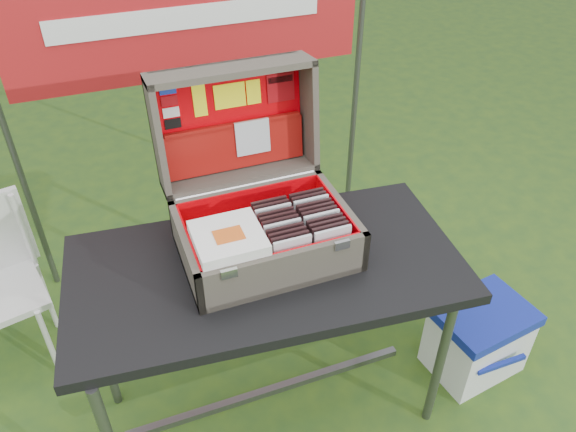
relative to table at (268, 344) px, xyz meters
name	(u,v)px	position (x,y,z in m)	size (l,w,h in m)	color
ground	(278,399)	(0.04, 0.03, -0.41)	(80.00, 80.00, 0.00)	#294B1E
table	(268,344)	(0.00, 0.00, 0.00)	(1.31, 0.66, 0.82)	black
table_top	(266,268)	(0.00, 0.00, 0.39)	(1.31, 0.66, 0.04)	black
table_leg_fr	(442,356)	(0.60, -0.27, -0.02)	(0.04, 0.04, 0.78)	#59595B
table_leg_bl	(100,340)	(-0.60, 0.27, -0.02)	(0.04, 0.04, 0.78)	#59595B
table_leg_br	(375,266)	(0.60, 0.27, -0.02)	(0.04, 0.04, 0.78)	#59595B
table_brace	(270,391)	(0.00, 0.00, -0.29)	(1.16, 0.03, 0.03)	#59595B
suitcase	(258,178)	(0.02, 0.11, 0.68)	(0.56, 0.56, 0.54)	#605A4D
suitcase_base_bottom	(266,250)	(0.02, 0.05, 0.42)	(0.56, 0.40, 0.02)	#605A4D
suitcase_base_wall_front	(286,272)	(0.02, -0.14, 0.49)	(0.56, 0.02, 0.15)	#605A4D
suitcase_base_wall_back	(249,204)	(0.02, 0.24, 0.49)	(0.56, 0.02, 0.15)	#605A4D
suitcase_base_wall_left	(186,255)	(-0.25, 0.05, 0.49)	(0.02, 0.40, 0.15)	#605A4D
suitcase_base_wall_right	(340,218)	(0.29, 0.05, 0.49)	(0.02, 0.40, 0.15)	#605A4D
suitcase_liner_floor	(266,247)	(0.02, 0.05, 0.44)	(0.52, 0.36, 0.01)	red
suitcase_latch_left	(229,273)	(-0.16, -0.15, 0.55)	(0.05, 0.01, 0.03)	silver
suitcase_latch_right	(342,245)	(0.20, -0.15, 0.55)	(0.05, 0.01, 0.03)	silver
suitcase_hinge	(247,185)	(0.02, 0.25, 0.56)	(0.02, 0.02, 0.51)	silver
suitcase_lid_back	(231,118)	(0.02, 0.42, 0.74)	(0.56, 0.40, 0.02)	#605A4D
suitcase_lid_rim_far	(230,70)	(0.02, 0.38, 0.94)	(0.56, 0.02, 0.15)	#605A4D
suitcase_lid_rim_near	(241,174)	(0.02, 0.33, 0.56)	(0.56, 0.02, 0.15)	#605A4D
suitcase_lid_rim_left	(157,138)	(-0.25, 0.35, 0.75)	(0.02, 0.40, 0.15)	#605A4D
suitcase_lid_rim_right	(308,112)	(0.29, 0.35, 0.75)	(0.02, 0.40, 0.15)	#605A4D
suitcase_lid_liner	(232,120)	(0.02, 0.40, 0.75)	(0.52, 0.35, 0.01)	red
suitcase_liner_wall_front	(284,267)	(0.02, -0.12, 0.50)	(0.52, 0.01, 0.13)	red
suitcase_liner_wall_back	(250,204)	(0.02, 0.23, 0.50)	(0.52, 0.01, 0.13)	red
suitcase_liner_wall_left	(190,251)	(-0.24, 0.05, 0.50)	(0.01, 0.36, 0.13)	red
suitcase_liner_wall_right	(336,217)	(0.28, 0.05, 0.50)	(0.01, 0.36, 0.13)	red
suitcase_lid_pocket	(236,146)	(0.02, 0.37, 0.66)	(0.50, 0.16, 0.03)	maroon
suitcase_pocket_edge	(234,126)	(0.02, 0.38, 0.74)	(0.49, 0.02, 0.02)	maroon
suitcase_pocket_cd	(253,137)	(0.08, 0.36, 0.69)	(0.13, 0.13, 0.01)	silver
lid_sticker_cc_a	(168,89)	(-0.19, 0.41, 0.89)	(0.06, 0.03, 0.00)	#1933B2
lid_sticker_cc_b	(169,101)	(-0.19, 0.41, 0.85)	(0.06, 0.03, 0.00)	#A20910
lid_sticker_cc_c	(171,112)	(-0.19, 0.41, 0.81)	(0.06, 0.03, 0.00)	white
lid_sticker_cc_d	(173,124)	(-0.19, 0.40, 0.77)	(0.06, 0.03, 0.00)	black
lid_card_neon_tall	(200,101)	(-0.08, 0.41, 0.84)	(0.05, 0.11, 0.00)	yellow
lid_card_neon_main	(230,96)	(0.02, 0.41, 0.84)	(0.11, 0.09, 0.00)	yellow
lid_card_neon_small	(254,92)	(0.11, 0.41, 0.84)	(0.05, 0.09, 0.00)	yellow
lid_sticker_band	(281,88)	(0.21, 0.41, 0.84)	(0.10, 0.10, 0.00)	#A20910
lid_sticker_band_bar	(280,79)	(0.21, 0.41, 0.87)	(0.09, 0.02, 0.00)	black
cd_left_0	(292,257)	(0.06, -0.10, 0.51)	(0.12, 0.01, 0.14)	silver
cd_left_1	(290,252)	(0.06, -0.08, 0.51)	(0.12, 0.01, 0.14)	black
cd_left_2	(287,248)	(0.06, -0.06, 0.51)	(0.12, 0.01, 0.14)	black
cd_left_3	(285,244)	(0.06, -0.04, 0.51)	(0.12, 0.01, 0.14)	black
cd_left_4	(283,240)	(0.06, -0.01, 0.51)	(0.12, 0.01, 0.14)	silver
cd_left_5	(280,236)	(0.06, 0.01, 0.51)	(0.12, 0.01, 0.14)	black
cd_left_6	(278,232)	(0.06, 0.03, 0.51)	(0.12, 0.01, 0.14)	black
cd_left_7	(276,228)	(0.06, 0.05, 0.51)	(0.12, 0.01, 0.14)	black
cd_left_8	(273,224)	(0.06, 0.07, 0.51)	(0.12, 0.01, 0.14)	silver
cd_left_9	(271,220)	(0.06, 0.10, 0.51)	(0.12, 0.01, 0.14)	black
cd_left_10	(269,216)	(0.06, 0.12, 0.51)	(0.12, 0.01, 0.14)	black
cd_right_0	(332,247)	(0.19, -0.10, 0.51)	(0.12, 0.01, 0.14)	silver
cd_right_1	(329,242)	(0.19, -0.08, 0.51)	(0.12, 0.01, 0.14)	black
cd_right_2	(327,238)	(0.19, -0.06, 0.51)	(0.12, 0.01, 0.14)	black
cd_right_3	(324,234)	(0.19, -0.04, 0.51)	(0.12, 0.01, 0.14)	black
cd_right_4	(321,230)	(0.19, -0.01, 0.51)	(0.12, 0.01, 0.14)	silver
cd_right_5	(318,226)	(0.19, 0.01, 0.51)	(0.12, 0.01, 0.14)	black
cd_right_6	(316,223)	(0.19, 0.03, 0.51)	(0.12, 0.01, 0.14)	black
cd_right_7	(313,219)	(0.19, 0.05, 0.51)	(0.12, 0.01, 0.14)	black
cd_right_8	(311,215)	(0.19, 0.07, 0.51)	(0.12, 0.01, 0.14)	silver
cd_right_9	(308,212)	(0.19, 0.10, 0.51)	(0.12, 0.01, 0.14)	black
cd_right_10	(306,208)	(0.19, 0.12, 0.51)	(0.12, 0.01, 0.14)	black
songbook_0	(229,241)	(-0.12, -0.02, 0.56)	(0.21, 0.21, 0.01)	white
songbook_1	(228,240)	(-0.12, -0.02, 0.57)	(0.21, 0.21, 0.01)	white
songbook_2	(228,239)	(-0.12, -0.02, 0.57)	(0.21, 0.21, 0.01)	white
songbook_3	(228,238)	(-0.12, -0.02, 0.58)	(0.21, 0.21, 0.01)	white
songbook_4	(228,236)	(-0.12, -0.02, 0.58)	(0.21, 0.21, 0.01)	white
songbook_5	(228,235)	(-0.12, -0.02, 0.59)	(0.21, 0.21, 0.01)	white
songbook_6	(228,234)	(-0.12, -0.02, 0.59)	(0.21, 0.21, 0.01)	white
songbook_graphic	(229,235)	(-0.12, -0.03, 0.60)	(0.09, 0.07, 0.00)	#D85919
cooler	(477,338)	(0.93, -0.11, -0.24)	(0.39, 0.30, 0.35)	white
cooler_body	(476,342)	(0.93, -0.11, -0.26)	(0.38, 0.28, 0.30)	white
cooler_lid	(485,315)	(0.93, -0.11, -0.09)	(0.39, 0.30, 0.05)	navy
cooler_handle	(501,364)	(0.93, -0.27, -0.22)	(0.24, 0.02, 0.02)	navy
chair_leg_fr	(50,344)	(-0.82, 0.50, -0.21)	(0.02, 0.02, 0.40)	silver
chair_leg_br	(47,297)	(-0.82, 0.80, -0.21)	(0.02, 0.02, 0.40)	silver
chair_upright_right	(24,230)	(-0.82, 0.82, 0.17)	(0.02, 0.02, 0.37)	silver
cardboard_box	(377,265)	(0.72, 0.45, -0.21)	(0.39, 0.06, 0.41)	#916A49
banner_post_left	(9,141)	(-0.81, 1.13, 0.44)	(0.03, 0.03, 1.70)	#59595B
banner_post_right	(356,84)	(0.89, 1.13, 0.44)	(0.03, 0.03, 1.70)	#59595B
banner	(189,16)	(0.04, 1.12, 0.89)	(1.60, 0.01, 0.55)	#A8161A
banner_text	(189,17)	(0.04, 1.11, 0.89)	(1.20, 0.00, 0.10)	white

